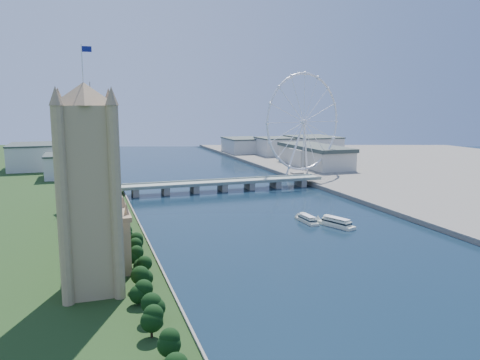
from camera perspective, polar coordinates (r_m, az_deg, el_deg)
name	(u,v)px	position (r m, az deg, el deg)	size (l,w,h in m)	color
ground	(412,306)	(230.55, 20.24, -14.22)	(2000.00, 2000.00, 0.00)	#16303E
tree_row	(143,278)	(228.86, -11.77, -11.64)	(7.63, 167.63, 19.17)	black
victoria_tower	(88,183)	(220.64, -17.99, -0.37)	(28.16, 28.16, 112.00)	tan
parliament_range	(99,207)	(340.45, -16.80, -3.21)	(24.00, 200.00, 70.00)	tan
big_ben	(92,130)	(441.51, -17.58, 5.83)	(20.02, 20.02, 110.00)	tan
westminster_bridge	(222,184)	(489.60, -2.15, -0.52)	(220.00, 22.00, 9.50)	gray
london_eye	(304,122)	(578.32, 7.78, 6.97)	(113.60, 39.12, 124.30)	silver
county_hall	(314,168)	(675.62, 9.03, 1.51)	(54.00, 144.00, 35.00)	beige
city_skyline	(200,150)	(747.48, -4.94, 3.63)	(505.00, 280.00, 32.00)	beige
tour_boat_near	(307,223)	(362.70, 8.19, -5.15)	(7.22, 28.34, 6.25)	beige
tour_boat_far	(336,227)	(354.72, 11.66, -5.58)	(8.40, 32.71, 7.26)	silver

